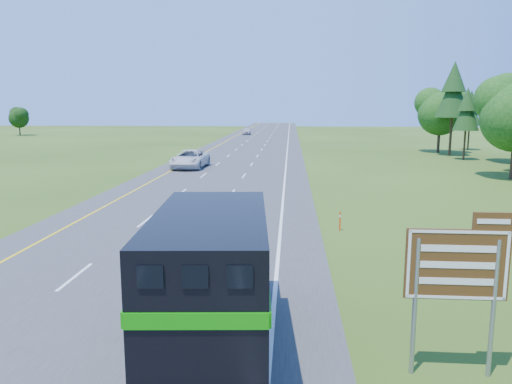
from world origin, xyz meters
TOP-DOWN VIEW (x-y plane):
  - road at (0.00, 50.00)m, footprint 15.00×260.00m
  - lane_markings at (0.00, 50.00)m, footprint 11.15×260.00m
  - horse_truck at (4.06, 5.94)m, footprint 3.18×8.47m
  - white_suv at (-4.12, 43.44)m, footprint 3.29×6.63m
  - far_car at (-3.69, 103.40)m, footprint 1.88×4.33m
  - exit_sign at (9.76, 5.12)m, footprint 2.29×0.12m
  - delineator at (8.48, 18.71)m, footprint 0.08×0.04m

SIDE VIEW (x-z plane):
  - road at x=0.00m, z-range 0.00..0.04m
  - lane_markings at x=0.00m, z-range 0.04..0.05m
  - delineator at x=8.48m, z-range 0.04..1.01m
  - far_car at x=-3.69m, z-range 0.04..1.49m
  - white_suv at x=-4.12m, z-range 0.04..1.85m
  - horse_truck at x=4.06m, z-range 0.17..3.85m
  - exit_sign at x=9.76m, z-range 0.58..4.46m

